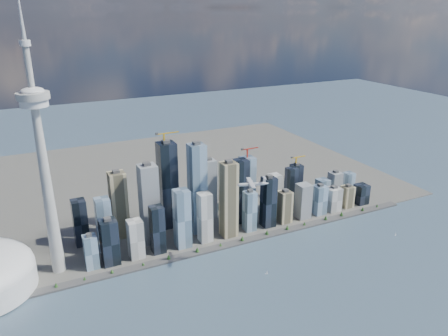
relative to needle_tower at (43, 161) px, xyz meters
name	(u,v)px	position (x,y,z in m)	size (l,w,h in m)	color
ground	(268,320)	(300.00, -310.00, -235.84)	(4000.00, 4000.00, 0.00)	#304155
seawall	(208,250)	(300.00, -60.00, -233.84)	(1100.00, 22.00, 4.00)	#383838
land	(148,181)	(300.00, 390.00, -234.34)	(1400.00, 900.00, 3.00)	#4C4C47
shoreline_trees	(208,247)	(300.00, -60.00, -227.06)	(960.53, 7.20, 8.80)	#3F2D1E
skyscraper_cluster	(216,201)	(359.62, 26.82, -163.57)	(736.00, 142.00, 234.54)	black
needle_tower	(43,161)	(0.00, 0.00, 0.00)	(56.00, 56.00, 550.50)	#999894
airplane	(253,184)	(354.13, -154.15, -52.59)	(60.91, 54.42, 15.17)	silver
sailboat_west	(267,273)	(370.16, -191.91, -233.07)	(6.05, 3.69, 8.64)	white
sailboat_east	(396,234)	(721.82, -188.43, -233.21)	(5.87, 2.99, 8.18)	white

